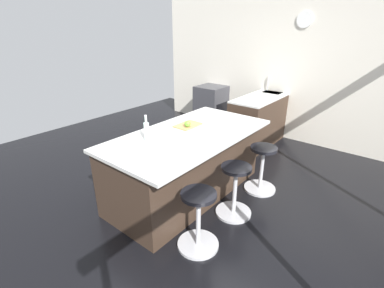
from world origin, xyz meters
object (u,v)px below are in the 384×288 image
(stool_middle, at_px, (235,192))
(cutting_board, at_px, (188,125))
(kitchen_island, at_px, (186,163))
(stool_by_window, at_px, (262,170))
(stool_near_camera, at_px, (198,222))
(oven_range, at_px, (211,106))
(apple_green, at_px, (187,124))
(water_bottle, at_px, (147,131))

(stool_middle, distance_m, cutting_board, 1.10)
(kitchen_island, height_order, stool_by_window, kitchen_island)
(stool_middle, distance_m, stool_near_camera, 0.71)
(oven_range, bearing_deg, stool_near_camera, 33.76)
(oven_range, xyz_separation_m, cutting_board, (2.36, 1.28, 0.46))
(stool_by_window, bearing_deg, cutting_board, -60.90)
(stool_by_window, bearing_deg, stool_middle, 0.00)
(stool_by_window, height_order, stool_middle, same)
(stool_near_camera, bearing_deg, stool_middle, 180.00)
(oven_range, relative_size, stool_near_camera, 1.36)
(oven_range, bearing_deg, apple_green, 28.88)
(kitchen_island, xyz_separation_m, stool_middle, (0.00, 0.76, -0.14))
(cutting_board, bearing_deg, apple_green, 37.85)
(stool_middle, distance_m, water_bottle, 1.28)
(stool_by_window, distance_m, apple_green, 1.21)
(stool_middle, xyz_separation_m, cutting_board, (-0.21, -0.91, 0.59))
(stool_middle, height_order, cutting_board, cutting_board)
(oven_range, height_order, cutting_board, cutting_board)
(oven_range, height_order, water_bottle, water_bottle)
(stool_near_camera, distance_m, cutting_board, 1.42)
(stool_by_window, xyz_separation_m, water_bottle, (1.21, -0.95, 0.71))
(oven_range, distance_m, cutting_board, 2.72)
(stool_middle, relative_size, stool_near_camera, 1.00)
(oven_range, height_order, stool_by_window, oven_range)
(stool_middle, xyz_separation_m, apple_green, (-0.13, -0.85, 0.65))
(oven_range, bearing_deg, kitchen_island, 29.14)
(stool_by_window, distance_m, stool_near_camera, 1.43)
(stool_near_camera, bearing_deg, water_bottle, -102.98)
(stool_middle, relative_size, cutting_board, 1.83)
(stool_near_camera, bearing_deg, stool_by_window, 180.00)
(kitchen_island, bearing_deg, cutting_board, -144.83)
(oven_range, xyz_separation_m, kitchen_island, (2.56, 1.43, 0.00))
(stool_by_window, relative_size, cutting_board, 1.83)
(stool_middle, relative_size, apple_green, 7.70)
(cutting_board, bearing_deg, stool_middle, 77.12)
(stool_near_camera, relative_size, apple_green, 7.70)
(stool_by_window, distance_m, stool_middle, 0.71)
(stool_middle, distance_m, apple_green, 1.08)
(oven_range, distance_m, stool_by_window, 2.87)
(stool_near_camera, relative_size, water_bottle, 2.10)
(oven_range, xyz_separation_m, stool_by_window, (1.85, 2.19, -0.14))
(kitchen_island, bearing_deg, stool_near_camera, 46.89)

